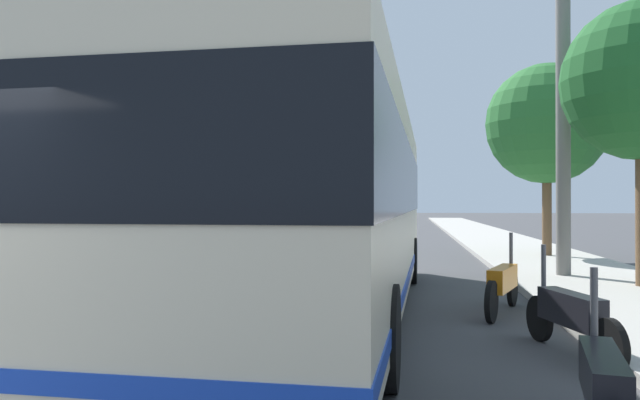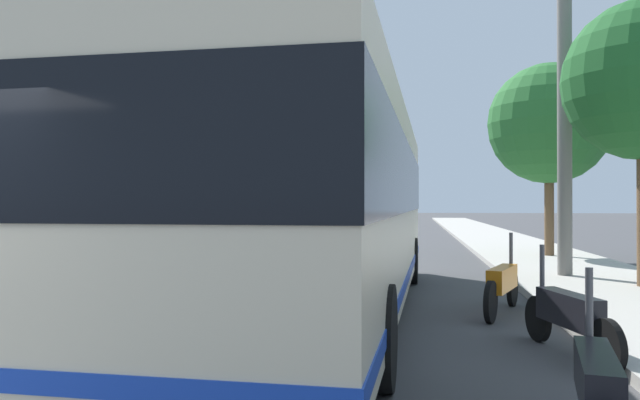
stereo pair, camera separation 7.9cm
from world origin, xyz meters
TOP-DOWN VIEW (x-y plane):
  - sidewalk_curb at (10.00, -7.43)m, footprint 110.00×3.60m
  - lane_divider_line at (10.00, 0.00)m, footprint 110.00×0.16m
  - coach_bus at (5.57, -2.25)m, footprint 12.15×2.89m
  - motorcycle_nearest_curb at (0.45, -4.82)m, footprint 2.11×0.48m
  - motorcycle_far_end at (3.31, -5.32)m, footprint 2.04×0.63m
  - motorcycle_by_tree at (5.93, -4.96)m, footprint 2.19×0.84m
  - car_far_distant at (23.83, 2.22)m, footprint 4.16×1.85m
  - car_oncoming at (43.40, 1.98)m, footprint 4.20×1.87m
  - roadside_tree_far_block at (15.64, -7.73)m, footprint 3.73×3.73m
  - utility_pole at (10.30, -6.93)m, footprint 0.32×0.32m

SIDE VIEW (x-z plane):
  - lane_divider_line at x=10.00m, z-range 0.00..0.01m
  - sidewalk_curb at x=10.00m, z-range 0.00..0.14m
  - motorcycle_nearest_curb at x=0.45m, z-range -0.16..1.08m
  - motorcycle_far_end at x=3.31m, z-range -0.16..1.08m
  - motorcycle_by_tree at x=5.93m, z-range -0.15..1.11m
  - car_far_distant at x=23.83m, z-range -0.04..1.45m
  - car_oncoming at x=43.40m, z-range -0.04..1.51m
  - coach_bus at x=5.57m, z-range 0.22..3.40m
  - utility_pole at x=10.30m, z-range 0.00..8.34m
  - roadside_tree_far_block at x=15.64m, z-range 1.17..7.28m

